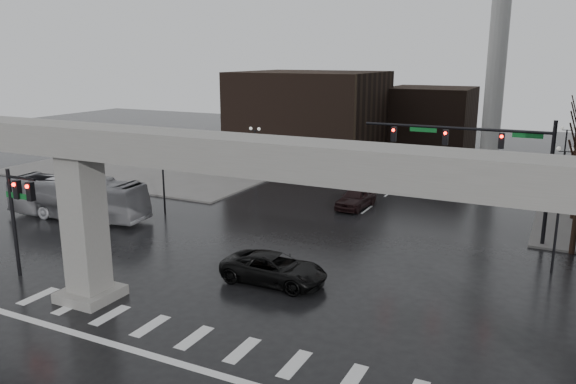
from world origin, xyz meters
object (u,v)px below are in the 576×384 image
object	(u,v)px
pickup_truck	(274,269)
far_car	(356,198)
signal_mast_arm	(487,151)
city_bus	(77,198)

from	to	relation	value
pickup_truck	far_car	distance (m)	16.39
signal_mast_arm	far_car	size ratio (longest dim) A/B	2.51
signal_mast_arm	city_bus	world-z (taller)	signal_mast_arm
city_bus	signal_mast_arm	bearing A→B (deg)	-78.63
far_car	pickup_truck	bearing A→B (deg)	-81.19
city_bus	far_car	distance (m)	21.26
city_bus	far_car	size ratio (longest dim) A/B	2.32
pickup_truck	city_bus	xyz separation A→B (m)	(-18.79, 4.33, 0.76)
far_car	city_bus	bearing A→B (deg)	-141.17
pickup_truck	far_car	bearing A→B (deg)	3.46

